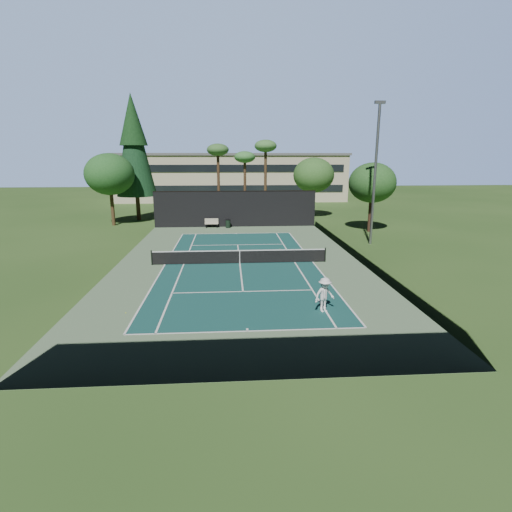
{
  "coord_description": "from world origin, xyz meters",
  "views": [
    {
      "loc": [
        -0.76,
        -28.55,
        7.68
      ],
      "look_at": [
        1.0,
        -3.0,
        1.3
      ],
      "focal_mm": 28.0,
      "sensor_mm": 36.0,
      "label": 1
    }
  ],
  "objects_px": {
    "player": "(325,295)",
    "tennis_ball_b": "(222,254)",
    "tennis_ball_c": "(280,249)",
    "tennis_ball_d": "(173,248)",
    "tennis_net": "(240,256)",
    "tennis_ball_a": "(126,313)",
    "park_bench": "(212,223)",
    "trash_bin": "(228,224)"
  },
  "relations": [
    {
      "from": "player",
      "to": "tennis_ball_b",
      "type": "distance_m",
      "value": 13.82
    },
    {
      "from": "player",
      "to": "tennis_ball_c",
      "type": "bearing_deg",
      "value": 68.41
    },
    {
      "from": "tennis_ball_c",
      "to": "tennis_ball_d",
      "type": "bearing_deg",
      "value": 173.91
    },
    {
      "from": "tennis_net",
      "to": "tennis_ball_a",
      "type": "relative_size",
      "value": 198.28
    },
    {
      "from": "tennis_ball_a",
      "to": "tennis_ball_b",
      "type": "xyz_separation_m",
      "value": [
        4.65,
        12.28,
        0.01
      ]
    },
    {
      "from": "tennis_ball_c",
      "to": "tennis_ball_d",
      "type": "xyz_separation_m",
      "value": [
        -9.2,
        0.98,
        -0.0
      ]
    },
    {
      "from": "player",
      "to": "tennis_ball_d",
      "type": "distance_m",
      "value": 18.06
    },
    {
      "from": "tennis_ball_a",
      "to": "tennis_ball_c",
      "type": "bearing_deg",
      "value": 55.22
    },
    {
      "from": "tennis_ball_d",
      "to": "park_bench",
      "type": "relative_size",
      "value": 0.04
    },
    {
      "from": "tennis_ball_a",
      "to": "trash_bin",
      "type": "distance_m",
      "value": 25.19
    },
    {
      "from": "player",
      "to": "tennis_ball_d",
      "type": "relative_size",
      "value": 31.1
    },
    {
      "from": "tennis_net",
      "to": "trash_bin",
      "type": "xyz_separation_m",
      "value": [
        -0.86,
        15.33,
        -0.08
      ]
    },
    {
      "from": "tennis_ball_a",
      "to": "player",
      "type": "bearing_deg",
      "value": -2.4
    },
    {
      "from": "tennis_ball_a",
      "to": "tennis_ball_c",
      "type": "distance_m",
      "value": 16.88
    },
    {
      "from": "tennis_ball_c",
      "to": "player",
      "type": "bearing_deg",
      "value": -88.34
    },
    {
      "from": "tennis_net",
      "to": "tennis_ball_b",
      "type": "height_order",
      "value": "tennis_net"
    },
    {
      "from": "tennis_net",
      "to": "trash_bin",
      "type": "height_order",
      "value": "tennis_net"
    },
    {
      "from": "trash_bin",
      "to": "tennis_ball_b",
      "type": "bearing_deg",
      "value": -92.41
    },
    {
      "from": "player",
      "to": "trash_bin",
      "type": "distance_m",
      "value": 25.54
    },
    {
      "from": "tennis_ball_a",
      "to": "tennis_ball_c",
      "type": "height_order",
      "value": "tennis_ball_a"
    },
    {
      "from": "trash_bin",
      "to": "tennis_ball_a",
      "type": "bearing_deg",
      "value": -101.85
    },
    {
      "from": "tennis_ball_b",
      "to": "park_bench",
      "type": "bearing_deg",
      "value": 95.87
    },
    {
      "from": "tennis_ball_d",
      "to": "park_bench",
      "type": "height_order",
      "value": "park_bench"
    },
    {
      "from": "tennis_ball_b",
      "to": "tennis_ball_d",
      "type": "bearing_deg",
      "value": 148.77
    },
    {
      "from": "tennis_net",
      "to": "tennis_ball_d",
      "type": "bearing_deg",
      "value": 135.39
    },
    {
      "from": "tennis_ball_a",
      "to": "tennis_ball_d",
      "type": "height_order",
      "value": "tennis_ball_a"
    },
    {
      "from": "tennis_ball_b",
      "to": "tennis_ball_d",
      "type": "xyz_separation_m",
      "value": [
        -4.23,
        2.56,
        -0.01
      ]
    },
    {
      "from": "tennis_ball_c",
      "to": "park_bench",
      "type": "relative_size",
      "value": 0.04
    },
    {
      "from": "tennis_ball_a",
      "to": "park_bench",
      "type": "relative_size",
      "value": 0.04
    },
    {
      "from": "tennis_net",
      "to": "park_bench",
      "type": "relative_size",
      "value": 8.6
    },
    {
      "from": "tennis_net",
      "to": "tennis_ball_b",
      "type": "distance_m",
      "value": 3.31
    },
    {
      "from": "tennis_ball_a",
      "to": "park_bench",
      "type": "height_order",
      "value": "park_bench"
    },
    {
      "from": "trash_bin",
      "to": "tennis_net",
      "type": "bearing_deg",
      "value": -86.81
    },
    {
      "from": "tennis_ball_b",
      "to": "tennis_ball_c",
      "type": "xyz_separation_m",
      "value": [
        4.98,
        1.58,
        -0.01
      ]
    },
    {
      "from": "park_bench",
      "to": "trash_bin",
      "type": "bearing_deg",
      "value": -9.32
    },
    {
      "from": "player",
      "to": "tennis_ball_a",
      "type": "height_order",
      "value": "player"
    },
    {
      "from": "tennis_net",
      "to": "player",
      "type": "bearing_deg",
      "value": -67.59
    },
    {
      "from": "tennis_ball_c",
      "to": "park_bench",
      "type": "bearing_deg",
      "value": 119.53
    },
    {
      "from": "tennis_ball_c",
      "to": "trash_bin",
      "type": "xyz_separation_m",
      "value": [
        -4.46,
        10.79,
        0.45
      ]
    },
    {
      "from": "tennis_ball_c",
      "to": "tennis_ball_d",
      "type": "distance_m",
      "value": 9.26
    },
    {
      "from": "park_bench",
      "to": "tennis_ball_c",
      "type": "bearing_deg",
      "value": -60.47
    },
    {
      "from": "tennis_net",
      "to": "tennis_ball_d",
      "type": "xyz_separation_m",
      "value": [
        -5.6,
        5.53,
        -0.53
      ]
    }
  ]
}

